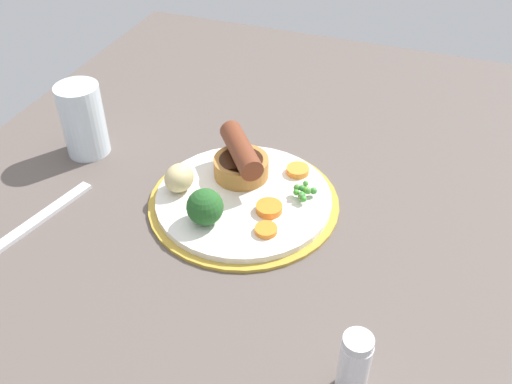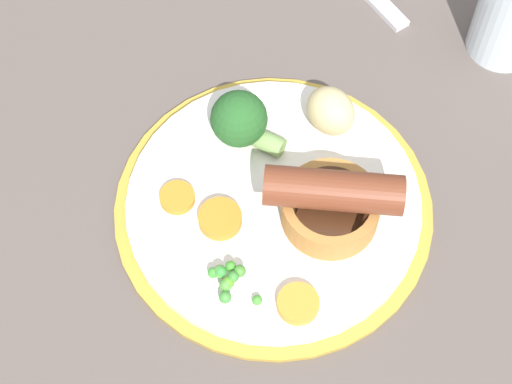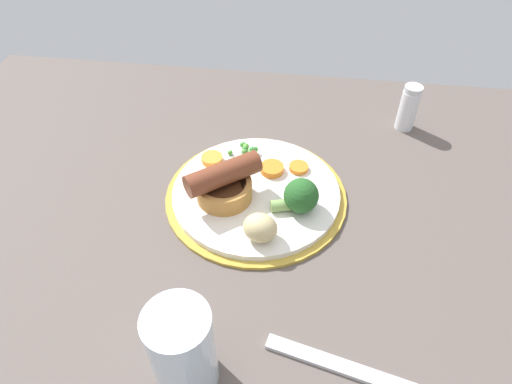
{
  "view_description": "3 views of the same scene",
  "coord_description": "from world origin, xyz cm",
  "views": [
    {
      "loc": [
        -58.51,
        -27.17,
        53.81
      ],
      "look_at": [
        -3.18,
        -6.68,
        5.96
      ],
      "focal_mm": 40.0,
      "sensor_mm": 36.0,
      "label": 1
    },
    {
      "loc": [
        19.19,
        -29.84,
        65.29
      ],
      "look_at": [
        -3.47,
        -5.99,
        6.62
      ],
      "focal_mm": 60.0,
      "sensor_mm": 36.0,
      "label": 2
    },
    {
      "loc": [
        -8.97,
        41.82,
        50.12
      ],
      "look_at": [
        -2.91,
        -3.06,
        5.6
      ],
      "focal_mm": 32.0,
      "sensor_mm": 36.0,
      "label": 3
    }
  ],
  "objects": [
    {
      "name": "dinner_plate",
      "position": [
        -2.7,
        -4.71,
        3.57
      ],
      "size": [
        26.21,
        26.21,
        1.4
      ],
      "color": "#B79333",
      "rests_on": "dining_table"
    },
    {
      "name": "carrot_slice_0",
      "position": [
        -8.46,
        -9.99,
        4.75
      ],
      "size": [
        3.82,
        3.82,
        0.71
      ],
      "primitive_type": "cylinder",
      "rotation": [
        0.0,
        0.0,
        5.87
      ],
      "color": "orange",
      "rests_on": "dinner_plate"
    },
    {
      "name": "dining_table",
      "position": [
        0.0,
        0.0,
        1.5
      ],
      "size": [
        110.0,
        80.0,
        3.0
      ],
      "primitive_type": "cube",
      "color": "#564C47",
      "rests_on": "ground"
    },
    {
      "name": "sausage_pudding",
      "position": [
        1.53,
        -2.71,
        6.95
      ],
      "size": [
        10.3,
        9.06,
        5.97
      ],
      "rotation": [
        0.0,
        0.0,
        0.67
      ],
      "color": "#AD7538",
      "rests_on": "dinner_plate"
    },
    {
      "name": "broccoli_floret_near",
      "position": [
        -9.03,
        -1.95,
        6.69
      ],
      "size": [
        6.58,
        4.78,
        4.78
      ],
      "rotation": [
        0.0,
        0.0,
        3.4
      ],
      "color": "#235623",
      "rests_on": "dinner_plate"
    },
    {
      "name": "carrot_slice_1",
      "position": [
        4.83,
        -10.1,
        4.85
      ],
      "size": [
        4.44,
        4.44,
        0.9
      ],
      "primitive_type": "cylinder",
      "rotation": [
        0.0,
        0.0,
        4.2
      ],
      "color": "orange",
      "rests_on": "dinner_plate"
    },
    {
      "name": "carrot_slice_2",
      "position": [
        -4.53,
        -9.03,
        4.9
      ],
      "size": [
        4.94,
        4.94,
        0.99
      ],
      "primitive_type": "cylinder",
      "rotation": [
        0.0,
        0.0,
        4.01
      ],
      "color": "orange",
      "rests_on": "dinner_plate"
    },
    {
      "name": "pea_pile",
      "position": [
        -0.32,
        -12.53,
        5.44
      ],
      "size": [
        4.7,
        3.17,
        1.79
      ],
      "color": "#4E9526",
      "rests_on": "dinner_plate"
    },
    {
      "name": "potato_chunk_0",
      "position": [
        -4.41,
        4.05,
        6.36
      ],
      "size": [
        5.12,
        4.56,
        3.92
      ],
      "primitive_type": "ellipsoid",
      "rotation": [
        0.0,
        0.0,
        2.95
      ],
      "color": "#CCB77F",
      "rests_on": "dinner_plate"
    }
  ]
}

